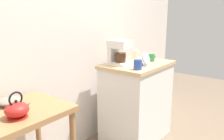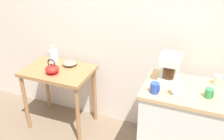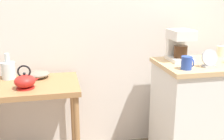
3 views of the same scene
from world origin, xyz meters
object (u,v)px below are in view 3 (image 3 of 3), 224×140
Objects in this scene: mug_blue at (187,63)px; mug_small_cream at (221,51)px; coffee_maker at (179,44)px; table_clock at (209,59)px; bowl_stoneware at (39,74)px; glass_carafe_vase at (8,70)px; teakettle at (25,81)px.

mug_blue is 1.06× the size of mug_small_cream.
coffee_maker is 1.88× the size of table_clock.
glass_carafe_vase is at bearing 173.37° from bowl_stoneware.
mug_small_cream reaches higher than glass_carafe_vase.
teakettle is 1.34× the size of table_clock.
mug_small_cream is at bearing 45.98° from table_clock.
mug_blue is at bearing -20.49° from bowl_stoneware.
teakettle is 1.19m from mug_blue.
table_clock is (-0.31, -0.33, 0.01)m from mug_small_cream.
bowl_stoneware is at bearing 177.91° from mug_small_cream.
bowl_stoneware is 0.67× the size of coffee_maker.
coffee_maker reaches higher than bowl_stoneware.
bowl_stoneware is 0.26m from teakettle.
mug_blue is (1.09, -0.41, 0.14)m from bowl_stoneware.
mug_blue is at bearing -172.98° from table_clock.
mug_small_cream reaches higher than teakettle.
mug_small_cream is at bearing 34.33° from mug_blue.
table_clock is at bearing -64.93° from coffee_maker.
glass_carafe_vase is 1.51× the size of table_clock.
bowl_stoneware is at bearing -6.63° from glass_carafe_vase.
teakettle is 1.38m from table_clock.
mug_small_cream is (0.51, 0.35, -0.00)m from mug_blue.
table_clock is at bearing -15.09° from glass_carafe_vase.
mug_blue reaches higher than glass_carafe_vase.
table_clock is (1.52, -0.41, 0.11)m from glass_carafe_vase.
table_clock is (0.20, 0.02, 0.01)m from mug_blue.
table_clock reaches higher than glass_carafe_vase.
glass_carafe_vase is 2.23× the size of mug_small_cream.
mug_small_cream is (0.44, 0.06, -0.09)m from coffee_maker.
glass_carafe_vase is 0.80× the size of coffee_maker.
glass_carafe_vase is at bearing 119.78° from teakettle.
bowl_stoneware is 0.24m from glass_carafe_vase.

